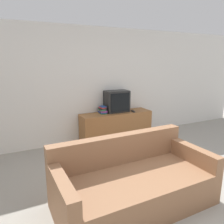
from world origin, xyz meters
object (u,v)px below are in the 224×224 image
at_px(couch, 133,184).
at_px(television, 117,101).
at_px(book_stack, 103,110).
at_px(remote_on_stand, 133,111).
at_px(tv_stand, 116,126).

bearing_deg(couch, television, 66.61).
xyz_separation_m(couch, book_stack, (0.59, 2.29, 0.47)).
bearing_deg(remote_on_stand, book_stack, 168.36).
bearing_deg(remote_on_stand, couch, -121.39).
distance_m(book_stack, remote_on_stand, 0.74).
xyz_separation_m(tv_stand, television, (0.05, 0.06, 0.59)).
xyz_separation_m(book_stack, remote_on_stand, (0.72, -0.15, -0.07)).
height_order(tv_stand, remote_on_stand, remote_on_stand).
relative_size(tv_stand, couch, 0.83).
bearing_deg(tv_stand, remote_on_stand, -15.40).
bearing_deg(tv_stand, television, 54.43).
bearing_deg(tv_stand, couch, -112.09).
xyz_separation_m(tv_stand, remote_on_stand, (0.39, -0.11, 0.35)).
distance_m(tv_stand, television, 0.59).
relative_size(couch, remote_on_stand, 10.54).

